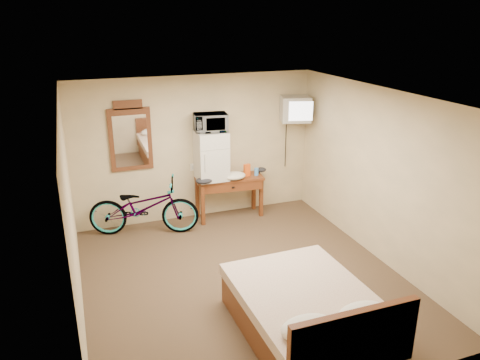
{
  "coord_description": "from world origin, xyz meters",
  "views": [
    {
      "loc": [
        -1.98,
        -5.27,
        3.45
      ],
      "look_at": [
        0.25,
        0.77,
        1.15
      ],
      "focal_mm": 35.0,
      "sensor_mm": 36.0,
      "label": 1
    }
  ],
  "objects_px": {
    "bicycle": "(144,207)",
    "desk": "(230,185)",
    "crt_television": "(295,109)",
    "bed": "(308,312)",
    "blue_cup": "(256,172)",
    "microwave": "(211,122)",
    "wall_mirror": "(130,137)",
    "mini_fridge": "(211,155)"
  },
  "relations": [
    {
      "from": "crt_television",
      "to": "bicycle",
      "type": "height_order",
      "value": "crt_television"
    },
    {
      "from": "desk",
      "to": "wall_mirror",
      "type": "xyz_separation_m",
      "value": [
        -1.61,
        0.27,
        0.94
      ]
    },
    {
      "from": "mini_fridge",
      "to": "bed",
      "type": "distance_m",
      "value": 3.55
    },
    {
      "from": "crt_television",
      "to": "bed",
      "type": "xyz_separation_m",
      "value": [
        -1.47,
        -3.4,
        -1.57
      ]
    },
    {
      "from": "blue_cup",
      "to": "bicycle",
      "type": "height_order",
      "value": "bicycle"
    },
    {
      "from": "microwave",
      "to": "bed",
      "type": "relative_size",
      "value": 0.28
    },
    {
      "from": "microwave",
      "to": "wall_mirror",
      "type": "height_order",
      "value": "wall_mirror"
    },
    {
      "from": "microwave",
      "to": "desk",
      "type": "bearing_deg",
      "value": -1.89
    },
    {
      "from": "desk",
      "to": "blue_cup",
      "type": "distance_m",
      "value": 0.52
    },
    {
      "from": "blue_cup",
      "to": "bicycle",
      "type": "relative_size",
      "value": 0.07
    },
    {
      "from": "mini_fridge",
      "to": "microwave",
      "type": "distance_m",
      "value": 0.57
    },
    {
      "from": "blue_cup",
      "to": "crt_television",
      "type": "height_order",
      "value": "crt_television"
    },
    {
      "from": "bed",
      "to": "blue_cup",
      "type": "bearing_deg",
      "value": 77.72
    },
    {
      "from": "bed",
      "to": "wall_mirror",
      "type": "bearing_deg",
      "value": 110.45
    },
    {
      "from": "crt_television",
      "to": "mini_fridge",
      "type": "bearing_deg",
      "value": 178.7
    },
    {
      "from": "blue_cup",
      "to": "bicycle",
      "type": "distance_m",
      "value": 2.05
    },
    {
      "from": "desk",
      "to": "bed",
      "type": "height_order",
      "value": "bed"
    },
    {
      "from": "desk",
      "to": "mini_fridge",
      "type": "distance_m",
      "value": 0.64
    },
    {
      "from": "desk",
      "to": "bicycle",
      "type": "distance_m",
      "value": 1.54
    },
    {
      "from": "wall_mirror",
      "to": "bicycle",
      "type": "height_order",
      "value": "wall_mirror"
    },
    {
      "from": "wall_mirror",
      "to": "bicycle",
      "type": "xyz_separation_m",
      "value": [
        0.08,
        -0.39,
        -1.09
      ]
    },
    {
      "from": "microwave",
      "to": "bicycle",
      "type": "relative_size",
      "value": 0.31
    },
    {
      "from": "bicycle",
      "to": "desk",
      "type": "bearing_deg",
      "value": -69.41
    },
    {
      "from": "wall_mirror",
      "to": "bed",
      "type": "distance_m",
      "value": 4.1
    },
    {
      "from": "wall_mirror",
      "to": "bicycle",
      "type": "bearing_deg",
      "value": -78.77
    },
    {
      "from": "blue_cup",
      "to": "wall_mirror",
      "type": "bearing_deg",
      "value": 171.5
    },
    {
      "from": "desk",
      "to": "microwave",
      "type": "bearing_deg",
      "value": 170.6
    },
    {
      "from": "mini_fridge",
      "to": "blue_cup",
      "type": "distance_m",
      "value": 0.87
    },
    {
      "from": "bed",
      "to": "bicycle",
      "type": "bearing_deg",
      "value": 111.49
    },
    {
      "from": "microwave",
      "to": "crt_television",
      "type": "xyz_separation_m",
      "value": [
        1.54,
        -0.04,
        0.13
      ]
    },
    {
      "from": "bicycle",
      "to": "bed",
      "type": "relative_size",
      "value": 0.92
    },
    {
      "from": "bicycle",
      "to": "bed",
      "type": "xyz_separation_m",
      "value": [
        1.29,
        -3.27,
        -0.17
      ]
    },
    {
      "from": "mini_fridge",
      "to": "wall_mirror",
      "type": "xyz_separation_m",
      "value": [
        -1.3,
        0.22,
        0.39
      ]
    },
    {
      "from": "desk",
      "to": "mini_fridge",
      "type": "bearing_deg",
      "value": 170.64
    },
    {
      "from": "wall_mirror",
      "to": "crt_television",
      "type": "bearing_deg",
      "value": -5.07
    },
    {
      "from": "blue_cup",
      "to": "crt_television",
      "type": "bearing_deg",
      "value": 4.66
    },
    {
      "from": "bed",
      "to": "desk",
      "type": "bearing_deg",
      "value": 85.83
    },
    {
      "from": "microwave",
      "to": "bed",
      "type": "xyz_separation_m",
      "value": [
        0.07,
        -3.44,
        -1.44
      ]
    },
    {
      "from": "desk",
      "to": "blue_cup",
      "type": "bearing_deg",
      "value": -5.27
    },
    {
      "from": "microwave",
      "to": "wall_mirror",
      "type": "relative_size",
      "value": 0.47
    },
    {
      "from": "crt_television",
      "to": "bed",
      "type": "height_order",
      "value": "crt_television"
    },
    {
      "from": "mini_fridge",
      "to": "desk",
      "type": "bearing_deg",
      "value": -9.36
    }
  ]
}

